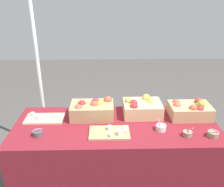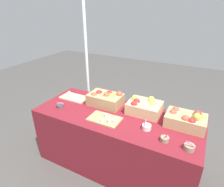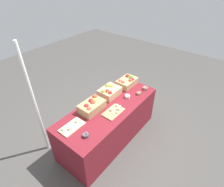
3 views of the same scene
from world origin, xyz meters
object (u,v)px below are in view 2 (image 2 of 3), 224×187
object	(u,v)px
apple_crate_left	(186,120)
tent_pole	(87,68)
sample_bowl_mid	(147,127)
apple_crate_right	(105,99)
cutting_board_front	(105,119)
apple_crate_middle	(144,107)
sample_bowl_near	(189,147)
cutting_board_back	(74,97)
sample_bowl_extra	(60,106)
sample_bowl_far	(165,139)

from	to	relation	value
apple_crate_left	tent_pole	size ratio (longest dim) A/B	0.20
sample_bowl_mid	apple_crate_right	bearing A→B (deg)	157.10
cutting_board_front	sample_bowl_mid	world-z (taller)	sample_bowl_mid
apple_crate_middle	sample_bowl_near	distance (m)	0.70
apple_crate_middle	apple_crate_right	size ratio (longest dim) A/B	0.90
cutting_board_back	sample_bowl_extra	distance (m)	0.28
apple_crate_right	sample_bowl_extra	xyz separation A→B (m)	(-0.46, -0.32, -0.06)
sample_bowl_far	tent_pole	distance (m)	1.73
tent_pole	cutting_board_back	bearing A→B (deg)	-74.01
cutting_board_back	sample_bowl_near	bearing A→B (deg)	-12.63
apple_crate_middle	cutting_board_front	xyz separation A→B (m)	(-0.31, -0.35, -0.07)
apple_crate_left	sample_bowl_near	distance (m)	0.37
sample_bowl_mid	apple_crate_middle	bearing A→B (deg)	114.89
cutting_board_front	cutting_board_back	bearing A→B (deg)	157.02
sample_bowl_far	apple_crate_middle	bearing A→B (deg)	130.78
apple_crate_right	cutting_board_front	distance (m)	0.36
apple_crate_left	cutting_board_back	distance (m)	1.43
apple_crate_right	tent_pole	bearing A→B (deg)	139.69
apple_crate_left	apple_crate_middle	world-z (taller)	apple_crate_left
sample_bowl_near	sample_bowl_mid	bearing A→B (deg)	164.58
sample_bowl_near	sample_bowl_mid	distance (m)	0.44
apple_crate_middle	cutting_board_front	size ratio (longest dim) A/B	1.06
apple_crate_middle	sample_bowl_mid	world-z (taller)	apple_crate_middle
sample_bowl_mid	tent_pole	distance (m)	1.50
sample_bowl_near	sample_bowl_far	size ratio (longest dim) A/B	1.01
cutting_board_back	tent_pole	distance (m)	0.64
apple_crate_right	sample_bowl_far	world-z (taller)	apple_crate_right
sample_bowl_near	sample_bowl_extra	size ratio (longest dim) A/B	1.16
sample_bowl_mid	sample_bowl_far	xyz separation A→B (m)	(0.21, -0.10, -0.00)
sample_bowl_near	sample_bowl_mid	world-z (taller)	sample_bowl_near
sample_bowl_extra	tent_pole	world-z (taller)	tent_pole
sample_bowl_near	cutting_board_back	bearing A→B (deg)	167.37
cutting_board_back	sample_bowl_extra	world-z (taller)	sample_bowl_extra
sample_bowl_near	apple_crate_left	bearing A→B (deg)	102.92
apple_crate_right	sample_bowl_extra	bearing A→B (deg)	-145.14
cutting_board_back	sample_bowl_extra	xyz separation A→B (m)	(0.01, -0.28, 0.01)
sample_bowl_mid	sample_bowl_near	bearing A→B (deg)	-15.42
apple_crate_left	cutting_board_front	distance (m)	0.84
apple_crate_middle	sample_bowl_near	world-z (taller)	apple_crate_middle
apple_crate_right	sample_bowl_near	size ratio (longest dim) A/B	4.01
apple_crate_left	sample_bowl_far	size ratio (longest dim) A/B	3.87
sample_bowl_near	apple_crate_middle	bearing A→B (deg)	143.57
apple_crate_left	sample_bowl_far	world-z (taller)	apple_crate_left
cutting_board_front	sample_bowl_extra	world-z (taller)	sample_bowl_extra
sample_bowl_extra	apple_crate_right	bearing A→B (deg)	34.86
apple_crate_right	sample_bowl_far	xyz separation A→B (m)	(0.83, -0.37, -0.06)
apple_crate_right	sample_bowl_mid	world-z (taller)	apple_crate_right
apple_crate_left	sample_bowl_extra	distance (m)	1.45
apple_crate_middle	sample_bowl_near	xyz separation A→B (m)	(0.56, -0.41, -0.05)
tent_pole	sample_bowl_near	bearing A→B (deg)	-28.61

